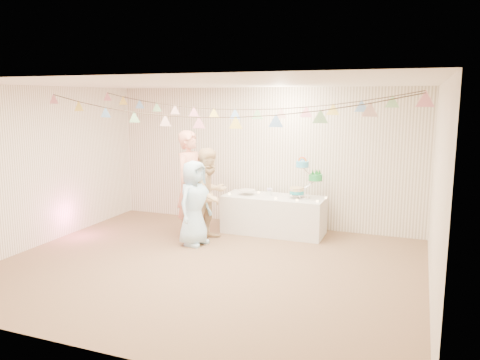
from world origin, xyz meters
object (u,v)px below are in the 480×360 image
(person_adult_a, at_px, (191,183))
(person_child, at_px, (194,203))
(cake_stand, at_px, (305,175))
(table, at_px, (274,215))
(person_adult_b, at_px, (209,194))

(person_adult_a, relative_size, person_child, 1.32)
(cake_stand, bearing_deg, person_adult_a, -160.55)
(table, bearing_deg, cake_stand, 5.19)
(person_adult_b, xyz_separation_m, person_child, (-0.12, -0.34, -0.09))
(cake_stand, bearing_deg, table, -174.81)
(person_adult_a, bearing_deg, person_child, -136.30)
(person_adult_a, distance_m, person_adult_b, 0.48)
(table, distance_m, person_child, 1.56)
(table, xyz_separation_m, person_adult_a, (-1.34, -0.62, 0.59))
(person_adult_a, relative_size, person_adult_b, 1.17)
(person_adult_a, xyz_separation_m, person_adult_b, (0.43, -0.16, -0.13))
(table, distance_m, person_adult_b, 1.28)
(person_adult_a, height_order, person_child, person_adult_a)
(person_child, bearing_deg, person_adult_b, -7.83)
(person_child, bearing_deg, person_adult_a, 44.04)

